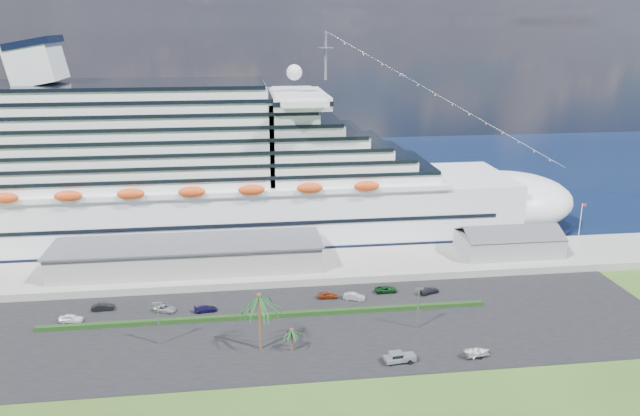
{
  "coord_description": "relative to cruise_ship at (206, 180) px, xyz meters",
  "views": [
    {
      "loc": [
        -12.32,
        -96.2,
        56.21
      ],
      "look_at": [
        4.12,
        30.0,
        18.15
      ],
      "focal_mm": 35.0,
      "sensor_mm": 36.0,
      "label": 1
    }
  ],
  "objects": [
    {
      "name": "water",
      "position": [
        21.53,
        66.0,
        -16.68
      ],
      "size": [
        420.0,
        160.0,
        0.02
      ],
      "primitive_type": "cube",
      "color": "#0B1332",
      "rests_on": "ground"
    },
    {
      "name": "parked_car_1",
      "position": [
        -19.51,
        -40.37,
        -15.84
      ],
      "size": [
        4.55,
        1.87,
        1.47
      ],
      "primitive_type": "imported",
      "rotation": [
        0.0,
        0.0,
        1.64
      ],
      "color": "black",
      "rests_on": "asphalt_lot"
    },
    {
      "name": "pickup_truck",
      "position": [
        34.96,
        -67.85,
        -15.54
      ],
      "size": [
        5.54,
        2.49,
        1.89
      ],
      "color": "black",
      "rests_on": "asphalt_lot"
    },
    {
      "name": "lamp_post_right",
      "position": [
        41.53,
        -56.0,
        -11.35
      ],
      "size": [
        1.6,
        0.35,
        8.27
      ],
      "color": "gray",
      "rests_on": "asphalt_lot"
    },
    {
      "name": "parked_car_6",
      "position": [
        39.35,
        -39.21,
        -15.9
      ],
      "size": [
        4.86,
        2.3,
        1.34
      ],
      "primitive_type": "imported",
      "rotation": [
        0.0,
        0.0,
        1.58
      ],
      "color": "#0D3714",
      "rests_on": "asphalt_lot"
    },
    {
      "name": "flagpole",
      "position": [
        91.57,
        -24.0,
        -8.43
      ],
      "size": [
        1.08,
        0.16,
        12.0
      ],
      "color": "silver",
      "rests_on": "wharf"
    },
    {
      "name": "cruise_ship",
      "position": [
        0.0,
        0.0,
        0.0
      ],
      "size": [
        191.0,
        38.0,
        54.0
      ],
      "color": "silver",
      "rests_on": "ground"
    },
    {
      "name": "ground",
      "position": [
        21.53,
        -64.0,
        -16.69
      ],
      "size": [
        420.0,
        420.0,
        0.0
      ],
      "primitive_type": "plane",
      "color": "#37501A",
      "rests_on": "ground"
    },
    {
      "name": "parked_car_0",
      "position": [
        -24.66,
        -44.91,
        -15.8
      ],
      "size": [
        4.75,
        2.37,
        1.56
      ],
      "primitive_type": "imported",
      "rotation": [
        0.0,
        0.0,
        1.45
      ],
      "color": "white",
      "rests_on": "asphalt_lot"
    },
    {
      "name": "port_shed",
      "position": [
        73.53,
        -24.0,
        -12.3
      ],
      "size": [
        24.0,
        12.31,
        7.37
      ],
      "color": "gray",
      "rests_on": "wharf"
    },
    {
      "name": "palm_short",
      "position": [
        17.03,
        -61.5,
        -13.03
      ],
      "size": [
        3.53,
        3.53,
        4.56
      ],
      "color": "#47301E",
      "rests_on": "ground"
    },
    {
      "name": "parked_car_3",
      "position": [
        1.11,
        -43.74,
        -15.91
      ],
      "size": [
        4.73,
        2.35,
        1.32
      ],
      "primitive_type": "imported",
      "rotation": [
        0.0,
        0.0,
        1.68
      ],
      "color": "#14103B",
      "rests_on": "asphalt_lot"
    },
    {
      "name": "parked_car_7",
      "position": [
        48.34,
        -41.03,
        -15.88
      ],
      "size": [
        5.2,
        3.61,
        1.4
      ],
      "primitive_type": "imported",
      "rotation": [
        0.0,
        0.0,
        1.95
      ],
      "color": "black",
      "rests_on": "asphalt_lot"
    },
    {
      "name": "boat_trailer",
      "position": [
        48.86,
        -67.9,
        -15.52
      ],
      "size": [
        5.66,
        4.02,
        1.58
      ],
      "color": "gray",
      "rests_on": "asphalt_lot"
    },
    {
      "name": "parked_car_2",
      "position": [
        -7.16,
        -42.59,
        -15.91
      ],
      "size": [
        5.25,
        3.93,
        1.33
      ],
      "primitive_type": "imported",
      "rotation": [
        0.0,
        0.0,
        1.16
      ],
      "color": "gray",
      "rests_on": "asphalt_lot"
    },
    {
      "name": "lamp_post_left",
      "position": [
        -6.47,
        -56.0,
        -11.35
      ],
      "size": [
        1.6,
        0.35,
        8.27
      ],
      "color": "gray",
      "rests_on": "asphalt_lot"
    },
    {
      "name": "palm_tall",
      "position": [
        11.53,
        -60.0,
        -7.49
      ],
      "size": [
        8.82,
        8.82,
        11.13
      ],
      "color": "#47301E",
      "rests_on": "ground"
    },
    {
      "name": "terminal_building",
      "position": [
        -3.47,
        -24.0,
        -11.68
      ],
      "size": [
        61.0,
        15.0,
        6.3
      ],
      "color": "gray",
      "rests_on": "wharf"
    },
    {
      "name": "hedge",
      "position": [
        13.53,
        -48.0,
        -16.12
      ],
      "size": [
        88.0,
        1.1,
        0.9
      ],
      "primitive_type": "cube",
      "color": "black",
      "rests_on": "asphalt_lot"
    },
    {
      "name": "asphalt_lot",
      "position": [
        21.53,
        -53.0,
        -16.63
      ],
      "size": [
        140.0,
        38.0,
        0.12
      ],
      "primitive_type": "cube",
      "color": "black",
      "rests_on": "ground"
    },
    {
      "name": "parked_car_5",
      "position": [
        31.83,
        -42.08,
        -15.83
      ],
      "size": [
        4.78,
        3.1,
        1.49
      ],
      "primitive_type": "imported",
      "rotation": [
        0.0,
        0.0,
        1.2
      ],
      "color": "#A4A6AB",
      "rests_on": "asphalt_lot"
    },
    {
      "name": "wharf",
      "position": [
        21.53,
        -24.0,
        -15.79
      ],
      "size": [
        240.0,
        20.0,
        1.8
      ],
      "primitive_type": "cube",
      "color": "gray",
      "rests_on": "ground"
    },
    {
      "name": "parked_car_4",
      "position": [
        26.45,
        -40.57,
        -15.84
      ],
      "size": [
        4.38,
        1.92,
        1.47
      ],
      "primitive_type": "imported",
      "rotation": [
        0.0,
        0.0,
        1.53
      ],
      "color": "maroon",
      "rests_on": "asphalt_lot"
    }
  ]
}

